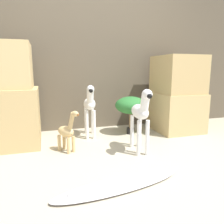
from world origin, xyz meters
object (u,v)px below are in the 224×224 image
at_px(zebra_left, 90,105).
at_px(surfboard, 118,185).
at_px(giraffe_figurine, 67,132).
at_px(zebra_right, 141,113).
at_px(potted_palm_front, 131,106).

xyz_separation_m(zebra_left, surfboard, (-0.06, -1.39, -0.43)).
distance_m(zebra_left, giraffe_figurine, 0.64).
relative_size(zebra_right, zebra_left, 1.00).
height_order(zebra_left, surfboard, zebra_left).
xyz_separation_m(zebra_left, potted_palm_front, (0.60, -0.02, -0.04)).
distance_m(giraffe_figurine, potted_palm_front, 1.08).
distance_m(zebra_left, surfboard, 1.46).
bearing_deg(surfboard, zebra_left, 87.60).
bearing_deg(zebra_right, giraffe_figurine, 161.73).
bearing_deg(zebra_left, surfboard, -92.40).
bearing_deg(giraffe_figurine, potted_palm_front, 25.92).
height_order(zebra_right, surfboard, zebra_right).
xyz_separation_m(zebra_right, surfboard, (-0.48, -0.65, -0.43)).
bearing_deg(zebra_right, potted_palm_front, 76.56).
relative_size(zebra_right, giraffe_figurine, 1.50).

